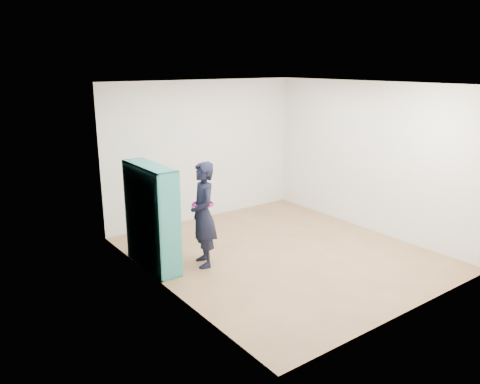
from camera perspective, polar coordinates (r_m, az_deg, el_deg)
floor at (r=7.44m, az=5.07°, el=-7.44°), size 4.50×4.50×0.00m
ceiling at (r=6.86m, az=5.59°, el=12.98°), size 4.50×4.50×0.00m
wall_left at (r=5.94m, az=-9.31°, el=-0.25°), size 0.02×4.50×2.60m
wall_right at (r=8.47m, az=15.54°, el=4.09°), size 0.02×4.50×2.60m
wall_back at (r=8.81m, az=-4.43°, el=5.04°), size 4.00×0.02×2.60m
wall_front at (r=5.62m, az=20.66°, el=-1.99°), size 4.00×0.02×2.60m
bookshelf at (r=6.81m, az=-10.87°, el=-3.19°), size 0.33×1.14×1.52m
person at (r=6.77m, az=-4.50°, el=-2.76°), size 0.52×0.65×1.55m
smartphone at (r=6.78m, az=-5.90°, el=-1.87°), size 0.03×0.09×0.13m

